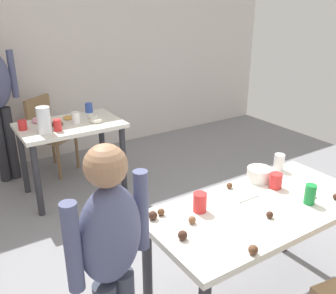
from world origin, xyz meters
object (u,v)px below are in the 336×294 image
object	(u,v)px
person_girl_near	(112,259)
mixing_bowl	(259,174)
dining_table_near	(259,220)
soda_can	(310,194)
chair_far_table	(48,130)
pitcher_far	(44,120)
dining_table_far	(71,136)

from	to	relation	value
person_girl_near	mixing_bowl	bearing A→B (deg)	12.18
dining_table_near	mixing_bowl	world-z (taller)	mixing_bowl
person_girl_near	soda_can	xyz separation A→B (m)	(1.22, -0.12, 0.02)
soda_can	mixing_bowl	bearing A→B (deg)	94.40
dining_table_near	chair_far_table	distance (m)	2.84
mixing_bowl	pitcher_far	bearing A→B (deg)	118.26
dining_table_near	soda_can	world-z (taller)	soda_can
chair_far_table	mixing_bowl	bearing A→B (deg)	-74.55
dining_table_near	chair_far_table	world-z (taller)	chair_far_table
dining_table_far	person_girl_near	xyz separation A→B (m)	(-0.54, -2.14, 0.17)
dining_table_near	dining_table_far	size ratio (longest dim) A/B	1.39
dining_table_near	pitcher_far	distance (m)	2.11
chair_far_table	soda_can	world-z (taller)	soda_can
dining_table_far	person_girl_near	distance (m)	2.22
mixing_bowl	soda_can	xyz separation A→B (m)	(0.03, -0.38, 0.02)
dining_table_near	dining_table_far	world-z (taller)	same
dining_table_near	person_girl_near	bearing A→B (deg)	-179.03
chair_far_table	pitcher_far	distance (m)	0.93
pitcher_far	person_girl_near	bearing A→B (deg)	-97.54
mixing_bowl	soda_can	size ratio (longest dim) A/B	1.33
mixing_bowl	soda_can	bearing A→B (deg)	-85.60
dining_table_near	dining_table_far	bearing A→B (deg)	101.29
person_girl_near	mixing_bowl	world-z (taller)	person_girl_near
dining_table_far	mixing_bowl	distance (m)	2.00
chair_far_table	soda_can	bearing A→B (deg)	-75.93
chair_far_table	pitcher_far	size ratio (longest dim) A/B	3.57
person_girl_near	mixing_bowl	distance (m)	1.22
mixing_bowl	soda_can	distance (m)	0.38
pitcher_far	dining_table_near	bearing A→B (deg)	-70.44
mixing_bowl	dining_table_near	bearing A→B (deg)	-133.59
dining_table_near	chair_far_table	bearing A→B (deg)	99.66
person_girl_near	soda_can	size ratio (longest dim) A/B	11.05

